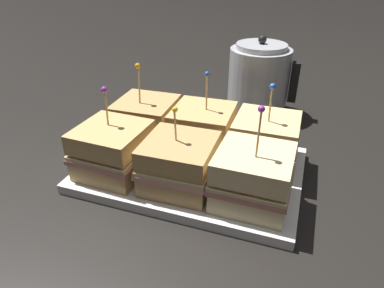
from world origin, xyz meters
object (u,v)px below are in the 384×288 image
sandwich_back_center (202,130)px  kettle_steel (259,80)px  sandwich_back_left (147,121)px  sandwich_front_left (113,150)px  serving_platter (192,169)px  sandwich_front_center (179,164)px  sandwich_front_right (253,177)px  sandwich_back_right (265,140)px

sandwich_back_center → kettle_steel: bearing=76.2°
sandwich_back_left → kettle_steel: (0.19, 0.27, 0.02)m
sandwich_back_left → sandwich_front_left: bearing=-92.2°
serving_platter → sandwich_back_left: (-0.12, 0.06, 0.05)m
serving_platter → kettle_steel: kettle_steel is taller
sandwich_front_center → sandwich_back_center: bearing=90.1°
serving_platter → sandwich_front_center: 0.08m
sandwich_back_center → serving_platter: bearing=-88.5°
sandwich_front_right → kettle_steel: kettle_steel is taller
kettle_steel → sandwich_back_right: bearing=-77.3°
sandwich_back_left → sandwich_back_center: (0.12, 0.00, -0.00)m
sandwich_front_center → kettle_steel: kettle_steel is taller
serving_platter → sandwich_back_right: size_ratio=2.50×
sandwich_back_left → sandwich_front_right: bearing=-27.3°
sandwich_front_right → sandwich_back_right: size_ratio=1.06×
sandwich_front_right → kettle_steel: 0.40m
sandwich_back_left → sandwich_back_center: 0.12m
serving_platter → kettle_steel: bearing=79.1°
sandwich_front_right → sandwich_back_center: (-0.13, 0.13, -0.00)m
sandwich_front_center → sandwich_front_right: bearing=-0.7°
sandwich_front_center → sandwich_back_right: 0.18m
sandwich_front_left → sandwich_back_right: size_ratio=0.99×
serving_platter → sandwich_front_left: sandwich_front_left is taller
sandwich_front_center → sandwich_back_center: (-0.00, 0.13, 0.00)m
sandwich_back_center → sandwich_back_right: 0.13m
sandwich_back_left → sandwich_back_right: sandwich_back_left is taller
serving_platter → kettle_steel: 0.34m
sandwich_back_center → kettle_steel: size_ratio=0.84×
sandwich_front_right → sandwich_back_center: 0.18m
sandwich_front_center → sandwich_back_left: size_ratio=0.86×
sandwich_front_right → sandwich_back_left: size_ratio=1.01×
sandwich_front_left → kettle_steel: (0.19, 0.39, 0.02)m
sandwich_back_left → kettle_steel: size_ratio=0.86×
sandwich_front_center → sandwich_front_right: size_ratio=0.85×
sandwich_front_center → sandwich_front_right: 0.13m
sandwich_back_right → sandwich_back_center: bearing=179.0°
sandwich_front_center → sandwich_front_right: (0.13, -0.00, 0.00)m
sandwich_front_right → sandwich_back_right: (0.00, 0.13, 0.00)m
sandwich_back_left → kettle_steel: bearing=55.2°
sandwich_back_left → sandwich_back_right: bearing=-0.1°
sandwich_front_left → sandwich_front_right: sandwich_front_right is taller
sandwich_back_right → kettle_steel: (-0.06, 0.27, 0.02)m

